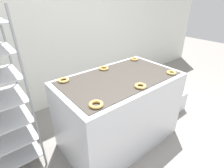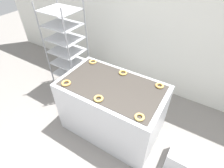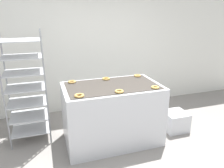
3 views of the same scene
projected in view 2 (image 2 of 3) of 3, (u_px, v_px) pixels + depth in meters
name	position (u px, v px, depth m)	size (l,w,h in m)	color
ground_plane	(88.00, 160.00, 2.61)	(14.00, 14.00, 0.00)	gray
wall_back	(154.00, 22.00, 3.09)	(8.00, 0.05, 2.80)	silver
fryer_machine	(112.00, 108.00, 2.75)	(1.51, 0.89, 0.97)	silver
baking_rack_cart	(67.00, 51.00, 3.29)	(0.62, 0.52, 1.80)	gray
glaze_bin	(183.00, 158.00, 2.45)	(0.40, 0.39, 0.34)	silver
donut_near_left	(66.00, 83.00, 2.45)	(0.13, 0.13, 0.03)	#DDA24E
donut_near_center	(98.00, 98.00, 2.22)	(0.13, 0.13, 0.03)	tan
donut_near_right	(140.00, 117.00, 1.99)	(0.12, 0.12, 0.03)	#D9AA56
donut_far_left	(93.00, 62.00, 2.87)	(0.13, 0.13, 0.03)	#D6A250
donut_far_center	(123.00, 73.00, 2.64)	(0.13, 0.13, 0.03)	gold
donut_far_right	(160.00, 86.00, 2.41)	(0.12, 0.12, 0.03)	tan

